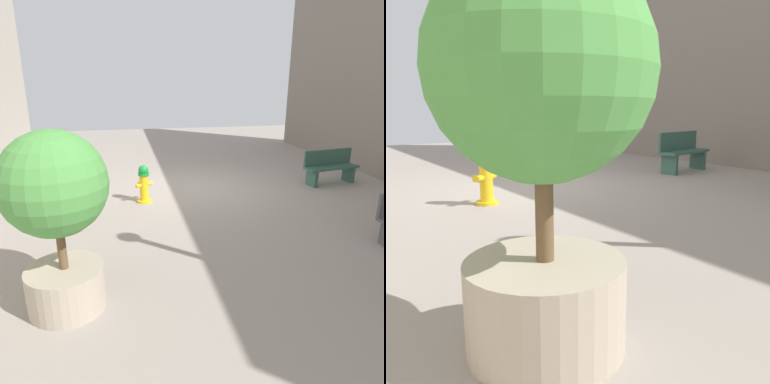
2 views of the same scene
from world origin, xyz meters
TOP-DOWN VIEW (x-y plane):
  - ground_plane at (0.00, 0.00)m, footprint 23.40×23.40m
  - fire_hydrant at (1.44, 0.85)m, footprint 0.42×0.41m
  - bench_near at (-3.80, 0.28)m, footprint 1.64×0.69m
  - planter_tree at (2.70, 4.80)m, footprint 1.29×1.29m

SIDE VIEW (x-z plane):
  - ground_plane at x=0.00m, z-range 0.00..0.00m
  - fire_hydrant at x=1.44m, z-range 0.00..0.91m
  - bench_near at x=-3.80m, z-range 0.02..0.97m
  - planter_tree at x=2.70m, z-range 0.23..2.57m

